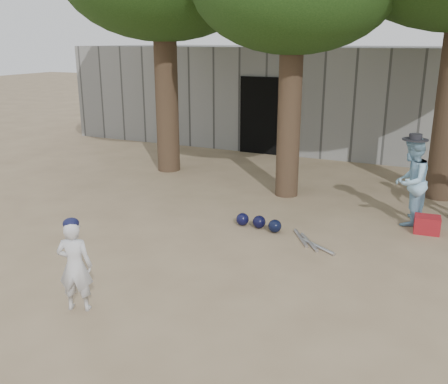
% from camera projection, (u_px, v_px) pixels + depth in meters
% --- Properties ---
extents(ground, '(70.00, 70.00, 0.00)m').
position_uv_depth(ground, '(159.00, 267.00, 7.34)').
color(ground, '#937C5E').
rests_on(ground, ground).
extents(boy_player, '(0.50, 0.41, 1.16)m').
position_uv_depth(boy_player, '(75.00, 266.00, 6.02)').
color(boy_player, silver).
rests_on(boy_player, ground).
extents(spectator_blue, '(0.74, 0.87, 1.57)m').
position_uv_depth(spectator_blue, '(411.00, 182.00, 8.85)').
color(spectator_blue, '#8DBDDA').
rests_on(spectator_blue, ground).
extents(red_bag, '(0.45, 0.35, 0.30)m').
position_uv_depth(red_bag, '(427.00, 225.00, 8.59)').
color(red_bag, '#A4152B').
rests_on(red_bag, ground).
extents(back_building, '(16.00, 5.24, 3.00)m').
position_uv_depth(back_building, '(330.00, 95.00, 15.87)').
color(back_building, gray).
rests_on(back_building, ground).
extents(helmet_row, '(0.87, 0.31, 0.23)m').
position_uv_depth(helmet_row, '(259.00, 222.00, 8.79)').
color(helmet_row, black).
rests_on(helmet_row, ground).
extents(bat_pile, '(0.89, 0.78, 0.06)m').
position_uv_depth(bat_pile, '(309.00, 242.00, 8.16)').
color(bat_pile, silver).
rests_on(bat_pile, ground).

